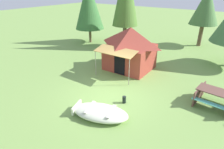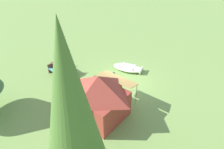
# 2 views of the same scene
# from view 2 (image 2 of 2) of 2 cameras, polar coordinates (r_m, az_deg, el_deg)

# --- Properties ---
(ground_plane) EXTENTS (80.00, 80.00, 0.00)m
(ground_plane) POSITION_cam_2_polar(r_m,az_deg,el_deg) (14.44, 3.06, -2.24)
(ground_plane) COLOR #769C4C
(beached_rowboat) EXTENTS (2.69, 1.91, 0.43)m
(beached_rowboat) POSITION_cam_2_polar(r_m,az_deg,el_deg) (15.81, 4.75, 2.02)
(beached_rowboat) COLOR beige
(beached_rowboat) RESTS_ON ground_plane
(canvas_cabin_tent) EXTENTS (3.04, 3.55, 2.74)m
(canvas_cabin_tent) POSITION_cam_2_polar(r_m,az_deg,el_deg) (10.88, -3.88, -6.29)
(canvas_cabin_tent) COLOR #9A392D
(canvas_cabin_tent) RESTS_ON ground_plane
(picnic_table) EXTENTS (1.81, 1.70, 0.78)m
(picnic_table) POSITION_cam_2_polar(r_m,az_deg,el_deg) (15.76, -14.68, 1.98)
(picnic_table) COLOR brown
(picnic_table) RESTS_ON ground_plane
(cooler_box) EXTENTS (0.62, 0.63, 0.35)m
(cooler_box) POSITION_cam_2_polar(r_m,az_deg,el_deg) (17.24, -14.74, 3.56)
(cooler_box) COLOR #3072BD
(cooler_box) RESTS_ON ground_plane
(fuel_can) EXTENTS (0.23, 0.23, 0.35)m
(fuel_can) POSITION_cam_2_polar(r_m,az_deg,el_deg) (14.94, 0.57, -0.06)
(fuel_can) COLOR black
(fuel_can) RESTS_ON ground_plane
(pine_tree_far_center) EXTENTS (2.18, 2.18, 7.29)m
(pine_tree_far_center) POSITION_cam_2_polar(r_m,az_deg,el_deg) (5.24, -11.65, -12.65)
(pine_tree_far_center) COLOR #524F3C
(pine_tree_far_center) RESTS_ON ground_plane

